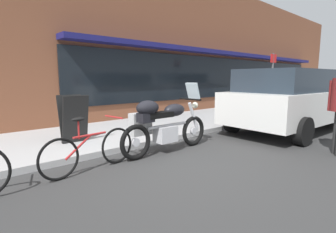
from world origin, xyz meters
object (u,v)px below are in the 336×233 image
object	(u,v)px
sandwich_board_sign	(74,119)
parked_minivan	(293,99)
parking_sign_pole	(272,78)
parked_bicycle	(90,150)
touring_motorcycle	(162,123)

from	to	relation	value
sandwich_board_sign	parked_minivan	bearing A→B (deg)	-24.55
parked_minivan	parking_sign_pole	world-z (taller)	parking_sign_pole
parked_bicycle	parked_minivan	distance (m)	5.87
parked_bicycle	sandwich_board_sign	distance (m)	1.71
sandwich_board_sign	parked_bicycle	bearing A→B (deg)	-104.34
parked_minivan	sandwich_board_sign	distance (m)	5.91
parked_minivan	parked_bicycle	bearing A→B (deg)	171.93
touring_motorcycle	parking_sign_pole	bearing A→B (deg)	8.52
parked_bicycle	parking_sign_pole	xyz separation A→B (m)	(8.14, 1.00, 1.16)
touring_motorcycle	parking_sign_pole	size ratio (longest dim) A/B	0.96
sandwich_board_sign	parking_sign_pole	world-z (taller)	parking_sign_pole
parking_sign_pole	sandwich_board_sign	bearing A→B (deg)	175.30
parking_sign_pole	parked_bicycle	bearing A→B (deg)	-173.00
parked_minivan	parking_sign_pole	bearing A→B (deg)	37.73
sandwich_board_sign	touring_motorcycle	bearing A→B (deg)	-55.13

